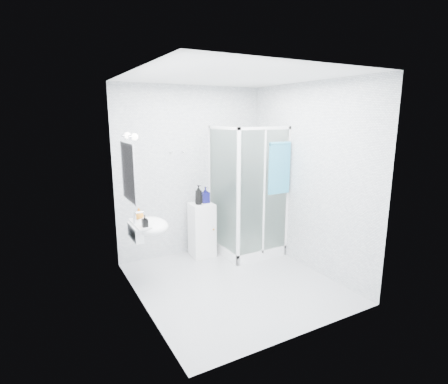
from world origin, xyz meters
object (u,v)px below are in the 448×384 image
wall_basin (148,227)px  soap_dispenser_orange (139,214)px  hand_towel (279,167)px  shampoo_bottle_b (205,195)px  soap_dispenser_black (145,221)px  storage_cabinet (202,230)px  shampoo_bottle_a (199,195)px  shower_enclosure (246,227)px

wall_basin → soap_dispenser_orange: 0.20m
hand_towel → soap_dispenser_orange: size_ratio=4.99×
shampoo_bottle_b → soap_dispenser_black: (-1.19, -0.81, -0.03)m
soap_dispenser_orange → wall_basin: bearing=-63.5°
storage_cabinet → soap_dispenser_orange: size_ratio=5.49×
shampoo_bottle_a → soap_dispenser_black: size_ratio=2.09×
storage_cabinet → soap_dispenser_black: soap_dispenser_black is taller
shower_enclosure → storage_cabinet: bearing=157.1°
storage_cabinet → shampoo_bottle_b: shampoo_bottle_b is taller
shampoo_bottle_b → shampoo_bottle_a: bearing=-162.7°
shower_enclosure → shampoo_bottle_b: size_ratio=8.02×
shower_enclosure → soap_dispenser_orange: shower_enclosure is taller
soap_dispenser_black → shampoo_bottle_b: bearing=34.1°
storage_cabinet → shampoo_bottle_a: bearing=-166.1°
storage_cabinet → shampoo_bottle_a: size_ratio=2.82×
hand_towel → soap_dispenser_black: 2.11m
shower_enclosure → hand_towel: 1.10m
hand_towel → shampoo_bottle_a: hand_towel is taller
hand_towel → shampoo_bottle_a: size_ratio=2.56×
hand_towel → shower_enclosure: bearing=127.9°
hand_towel → soap_dispenser_orange: bearing=173.9°
shampoo_bottle_a → shampoo_bottle_b: (0.13, 0.04, -0.02)m
wall_basin → storage_cabinet: bearing=29.7°
soap_dispenser_black → shower_enclosure: bearing=16.2°
shower_enclosure → shampoo_bottle_a: bearing=159.4°
shower_enclosure → shampoo_bottle_a: shower_enclosure is taller
shampoo_bottle_b → soap_dispenser_orange: 1.27m
shower_enclosure → wall_basin: size_ratio=3.57×
shower_enclosure → hand_towel: (0.31, -0.40, 0.98)m
storage_cabinet → shampoo_bottle_a: (-0.05, -0.01, 0.57)m
shower_enclosure → shampoo_bottle_b: bearing=151.5°
wall_basin → storage_cabinet: wall_basin is taller
shampoo_bottle_a → shower_enclosure: bearing=-20.6°
shampoo_bottle_b → shower_enclosure: bearing=-28.5°
shower_enclosure → soap_dispenser_black: size_ratio=14.08×
shower_enclosure → storage_cabinet: shower_enclosure is taller
storage_cabinet → soap_dispenser_black: (-1.11, -0.77, 0.52)m
wall_basin → hand_towel: bearing=-2.5°
shower_enclosure → soap_dispenser_orange: size_ratio=13.13×
wall_basin → storage_cabinet: 1.24m
wall_basin → shampoo_bottle_a: (0.97, 0.57, 0.19)m
shampoo_bottle_a → soap_dispenser_orange: size_ratio=1.95×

